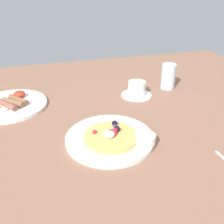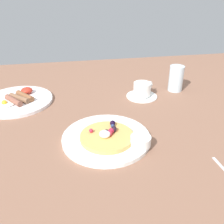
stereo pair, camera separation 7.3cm
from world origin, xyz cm
name	(u,v)px [view 1 (the left image)]	position (x,y,z in cm)	size (l,w,h in cm)	color
ground_plane	(103,134)	(0.00, 0.00, -1.50)	(182.10, 151.83, 3.00)	#855D48
pancake_plate	(110,138)	(0.73, -5.76, 0.65)	(26.80, 26.80, 1.30)	white
pancake_with_berries	(111,136)	(0.81, -6.93, 2.20)	(16.05, 16.05, 3.25)	#E5AB5A
syrup_ramekin	(145,139)	(9.70, -11.88, 2.76)	(5.89, 5.89, 2.84)	white
breakfast_plate	(10,105)	(-29.79, 25.98, 0.61)	(27.41, 27.41, 1.22)	white
fried_breakfast	(12,101)	(-28.79, 25.66, 2.25)	(14.72, 15.18, 2.75)	brown
coffee_saucer	(136,95)	(19.99, 22.22, 0.40)	(12.56, 12.56, 0.80)	white
coffee_cup	(137,88)	(20.14, 22.32, 3.52)	(9.16, 7.37, 5.25)	white
water_glass	(168,76)	(35.93, 26.10, 5.43)	(6.05, 6.05, 10.86)	silver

